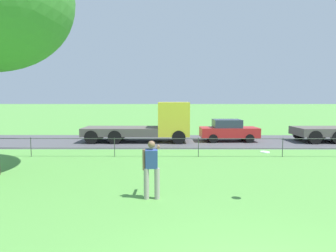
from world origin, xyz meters
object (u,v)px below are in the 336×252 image
Objects in this scene: person_thrower at (152,168)px; frisbee at (265,152)px; car_red_right at (228,130)px; flatbed_truck_left at (153,124)px.

person_thrower is 5.20× the size of frisbee.
frisbee is at bearing -96.57° from car_red_right.
flatbed_truck_left is (-3.95, 11.67, -0.25)m from frisbee.
person_thrower is 0.24× the size of flatbed_truck_left.
car_red_right is at bearing 2.38° from flatbed_truck_left.
flatbed_truck_left reaches higher than car_red_right.
flatbed_truck_left reaches higher than person_thrower.
car_red_right is (5.32, 0.22, -0.44)m from flatbed_truck_left.
person_thrower is 0.44× the size of car_red_right.
person_thrower is at bearing -111.76° from car_red_right.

